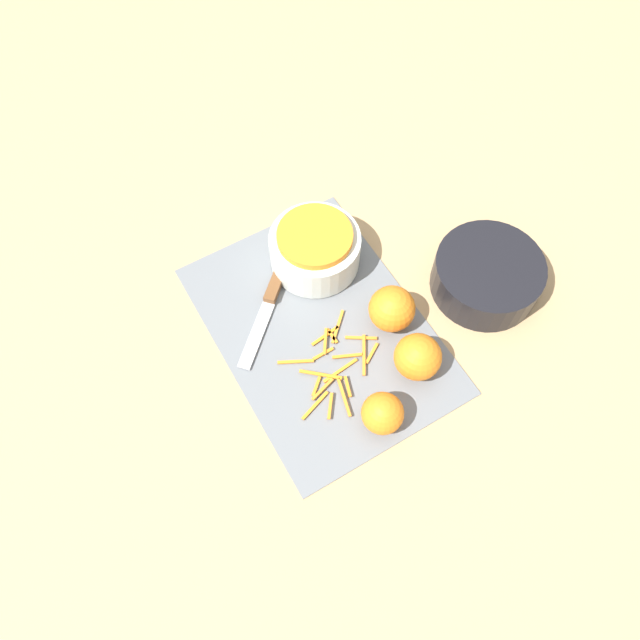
{
  "coord_description": "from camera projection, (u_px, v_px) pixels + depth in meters",
  "views": [
    {
      "loc": [
        0.42,
        -0.25,
        0.95
      ],
      "look_at": [
        0.0,
        0.0,
        0.04
      ],
      "focal_mm": 35.0,
      "sensor_mm": 36.0,
      "label": 1
    }
  ],
  "objects": [
    {
      "name": "peel_pile",
      "position": [
        335.0,
        365.0,
        1.03
      ],
      "size": [
        0.17,
        0.18,
        0.01
      ],
      "color": "orange",
      "rests_on": "cutting_board"
    },
    {
      "name": "bowl_dark",
      "position": [
        487.0,
        276.0,
        1.08
      ],
      "size": [
        0.19,
        0.19,
        0.07
      ],
      "color": "black",
      "rests_on": "ground_plane"
    },
    {
      "name": "orange_right",
      "position": [
        392.0,
        309.0,
        1.04
      ],
      "size": [
        0.08,
        0.08,
        0.08
      ],
      "color": "orange",
      "rests_on": "cutting_board"
    },
    {
      "name": "bowl_speckled",
      "position": [
        315.0,
        248.0,
        1.09
      ],
      "size": [
        0.16,
        0.16,
        0.08
      ],
      "color": "silver",
      "rests_on": "cutting_board"
    },
    {
      "name": "knife",
      "position": [
        274.0,
        289.0,
        1.09
      ],
      "size": [
        0.17,
        0.18,
        0.02
      ],
      "rotation": [
        0.0,
        0.0,
        -0.83
      ],
      "color": "brown",
      "rests_on": "cutting_board"
    },
    {
      "name": "orange_left",
      "position": [
        418.0,
        357.0,
        1.0
      ],
      "size": [
        0.08,
        0.08,
        0.08
      ],
      "color": "orange",
      "rests_on": "cutting_board"
    },
    {
      "name": "cutting_board",
      "position": [
        320.0,
        329.0,
        1.07
      ],
      "size": [
        0.47,
        0.33,
        0.01
      ],
      "color": "slate",
      "rests_on": "ground_plane"
    },
    {
      "name": "orange_back",
      "position": [
        385.0,
        412.0,
        0.96
      ],
      "size": [
        0.07,
        0.07,
        0.07
      ],
      "color": "orange",
      "rests_on": "cutting_board"
    },
    {
      "name": "ground_plane",
      "position": [
        320.0,
        330.0,
        1.07
      ],
      "size": [
        4.0,
        4.0,
        0.0
      ],
      "primitive_type": "plane",
      "color": "tan"
    }
  ]
}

